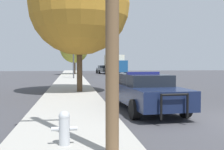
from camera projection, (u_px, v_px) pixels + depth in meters
The scene contains 8 objects.
sidewalk_left at pixel (71, 123), 8.33m from camera, with size 3.00×110.00×0.13m.
police_car at pixel (145, 91), 11.01m from camera, with size 2.29×5.45×1.51m.
fire_hydrant at pixel (64, 127), 5.92m from camera, with size 0.54×0.24×0.73m.
traffic_light at pixel (86, 42), 31.21m from camera, with size 3.84×0.35×5.71m.
car_background_distant at pixel (103, 69), 47.44m from camera, with size 2.06×4.44×1.39m.
box_truck at pixel (115, 64), 43.97m from camera, with size 2.79×7.16×3.05m.
tree_sidewalk_far at pixel (74, 49), 42.09m from camera, with size 4.24×4.24×5.93m.
tree_sidewalk_near at pixel (79, 5), 16.68m from camera, with size 6.01×6.01×8.19m.
Camera 1 is at (-5.08, -8.35, 1.88)m, focal length 45.00 mm.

